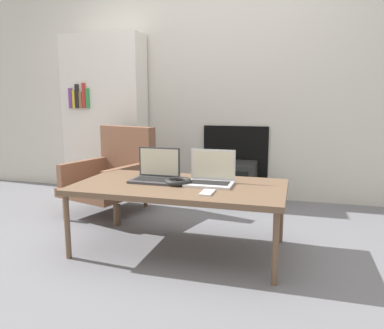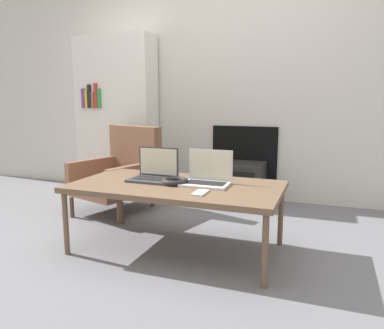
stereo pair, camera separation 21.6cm
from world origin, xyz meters
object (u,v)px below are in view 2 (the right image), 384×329
Objects in this scene: laptop_right at (207,177)px; phone at (200,193)px; headphones at (175,181)px; armchair at (122,171)px; laptop_left at (155,173)px; tv at (239,183)px.

laptop_right is 2.14× the size of phone.
laptop_right reaches higher than phone.
armchair reaches higher than headphones.
laptop_left is at bearing 158.70° from headphones.
armchair is at bearing 147.56° from laptop_right.
headphones is 1.11m from armchair.
headphones is at bearing -23.92° from armchair.
laptop_right is (0.39, -0.00, 0.00)m from laptop_left.
headphones reaches higher than tv.
tv is at bearing 75.33° from laptop_left.
laptop_left is 0.39m from laptop_right.
headphones is 0.23× the size of armchair.
laptop_right is at bearing -86.88° from tv.
laptop_left is 0.38× the size of armchair.
armchair is (-0.83, 0.72, -0.12)m from headphones.
laptop_left reaches higher than phone.
laptop_left is 0.20m from headphones.
laptop_left is 2.13× the size of phone.
phone reaches higher than tv.
tv is (0.32, 1.20, -0.31)m from laptop_left.
armchair is (-0.97, -0.56, 0.16)m from tv.
phone is at bearing -36.53° from headphones.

